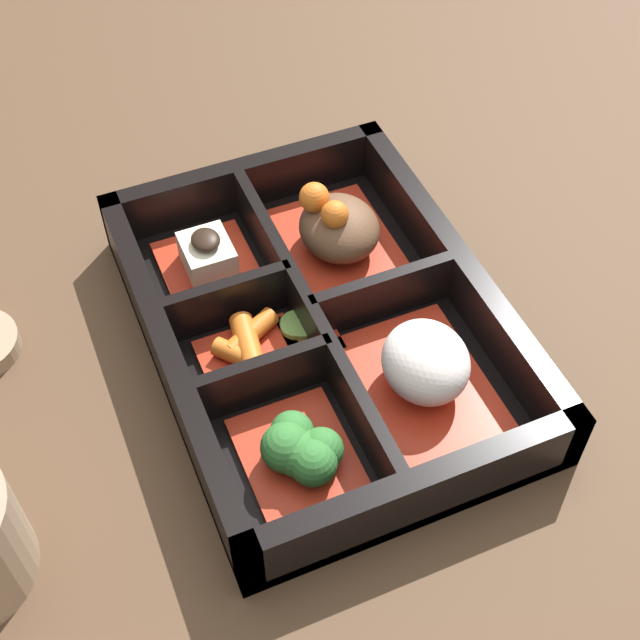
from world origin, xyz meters
name	(u,v)px	position (x,y,z in m)	size (l,w,h in m)	color
ground_plane	(320,344)	(0.00, 0.00, 0.00)	(3.00, 3.00, 0.00)	#4C3523
bento_base	(320,339)	(0.00, 0.00, 0.01)	(0.29, 0.22, 0.01)	black
bento_rim	(316,322)	(0.00, 0.00, 0.02)	(0.29, 0.22, 0.05)	black
bowl_stew	(338,231)	(-0.07, 0.04, 0.03)	(0.11, 0.08, 0.06)	#B22D19
bowl_rice	(425,368)	(0.07, 0.04, 0.03)	(0.11, 0.08, 0.05)	#B22D19
bowl_tofu	(208,260)	(-0.08, -0.05, 0.02)	(0.08, 0.06, 0.04)	#B22D19
bowl_carrots	(249,350)	(0.00, -0.05, 0.02)	(0.05, 0.06, 0.02)	#B22D19
bowl_greens	(301,451)	(0.09, -0.05, 0.03)	(0.08, 0.06, 0.04)	#B22D19
bowl_pickles	(305,326)	(-0.01, -0.01, 0.02)	(0.04, 0.04, 0.01)	#B22D19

